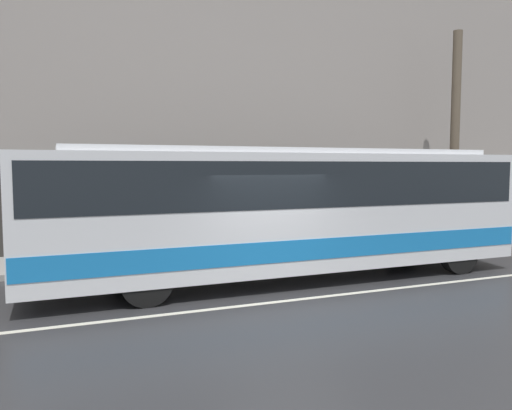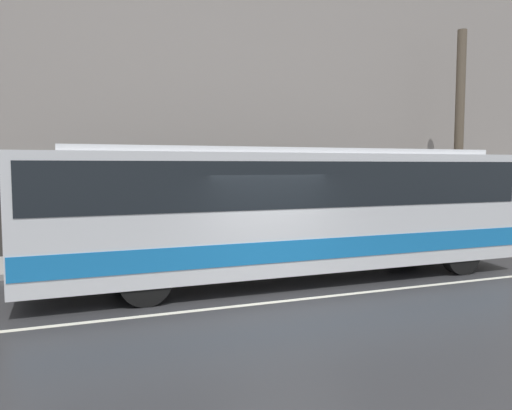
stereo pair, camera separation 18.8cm
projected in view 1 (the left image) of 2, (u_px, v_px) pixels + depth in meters
ground_plane at (281, 302)px, 9.86m from camera, size 60.00×60.00×0.00m
sidewalk at (205, 254)px, 14.77m from camera, size 60.00×2.63×0.14m
building_facade at (190, 84)px, 15.70m from camera, size 60.00×0.35×10.90m
lane_stripe at (281, 301)px, 9.86m from camera, size 54.00×0.14×0.01m
transit_bus at (286, 206)px, 11.72m from camera, size 11.74×2.55×3.08m
utility_pole_near at (455, 136)px, 17.39m from camera, size 0.31×0.31×7.16m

